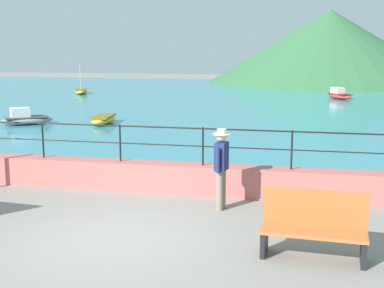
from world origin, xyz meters
The scene contains 11 objects.
ground_plane centered at (0.00, 0.00, 0.00)m, with size 120.00×120.00×0.00m, color gray.
promenade_wall centered at (0.00, 3.20, 0.35)m, with size 20.00×0.56×0.70m, color #BC605B.
railing centered at (0.00, 3.20, 1.33)m, with size 18.44×0.04×0.90m.
lake_water centered at (0.00, 25.84, 0.03)m, with size 64.00×44.32×0.06m, color teal.
hill_main centered at (5.63, 45.08, 3.59)m, with size 24.06×24.06×7.18m, color #33663D.
bench_far centered at (3.52, -0.11, 0.56)m, with size 1.73×0.65×1.13m.
person_walking centered at (1.63, 2.13, 0.98)m, with size 0.38×0.56×1.75m.
boat_1 centered at (-5.53, 13.25, 0.26)m, with size 1.16×2.39×0.36m.
boat_2 centered at (5.67, 27.58, 0.33)m, with size 1.96×2.43×0.76m.
boat_3 centered at (-8.82, 12.23, 0.33)m, with size 2.37×2.12×0.76m.
boat_5 centered at (-13.08, 27.61, 0.26)m, with size 1.66×2.47×2.27m.
Camera 1 is at (3.26, -8.35, 3.40)m, focal length 47.91 mm.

